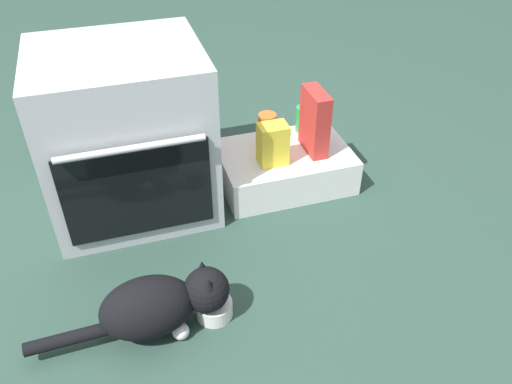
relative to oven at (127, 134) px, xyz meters
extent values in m
plane|color=#284238|center=(0.05, -0.37, -0.34)|extent=(8.00, 8.00, 0.00)
cube|color=#B7BABF|center=(0.00, 0.00, 0.00)|extent=(0.63, 0.56, 0.68)
cube|color=black|center=(0.00, -0.28, -0.08)|extent=(0.54, 0.01, 0.38)
cylinder|color=silver|center=(0.00, -0.31, 0.12)|extent=(0.51, 0.02, 0.02)
cube|color=white|center=(0.65, -0.05, -0.26)|extent=(0.57, 0.39, 0.16)
cylinder|color=white|center=(0.17, -0.70, -0.31)|extent=(0.12, 0.12, 0.06)
sphere|color=brown|center=(0.17, -0.70, -0.29)|extent=(0.07, 0.07, 0.07)
ellipsoid|color=black|center=(-0.04, -0.70, -0.22)|extent=(0.31, 0.21, 0.20)
sphere|color=black|center=(0.15, -0.70, -0.21)|extent=(0.15, 0.15, 0.15)
cone|color=black|center=(0.15, -0.66, -0.15)|extent=(0.05, 0.05, 0.07)
cone|color=black|center=(0.15, -0.74, -0.15)|extent=(0.05, 0.05, 0.07)
cylinder|color=black|center=(-0.30, -0.71, -0.28)|extent=(0.26, 0.05, 0.05)
sphere|color=silver|center=(0.05, -0.64, -0.31)|extent=(0.06, 0.06, 0.06)
sphere|color=silver|center=(0.05, -0.76, -0.31)|extent=(0.06, 0.06, 0.06)
cylinder|color=green|center=(0.79, 0.10, -0.12)|extent=(0.07, 0.07, 0.12)
cube|color=#B72D28|center=(0.77, -0.07, -0.04)|extent=(0.07, 0.18, 0.28)
cylinder|color=#D16023|center=(0.60, 0.05, -0.11)|extent=(0.08, 0.08, 0.14)
cube|color=yellow|center=(0.57, -0.11, -0.09)|extent=(0.12, 0.09, 0.18)
camera|label=1|loc=(-0.04, -1.84, 1.07)|focal=36.53mm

